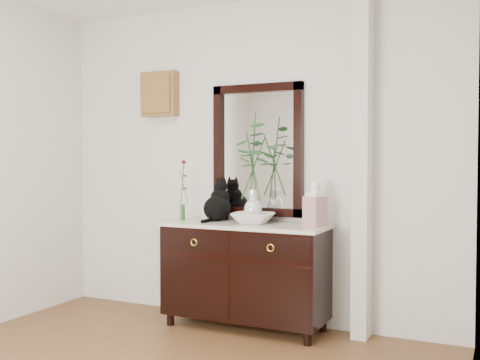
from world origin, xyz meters
The scene contains 10 objects.
wall_back centered at (0.00, 1.98, 1.35)m, with size 3.60×0.04×2.70m, color silver.
pilaster centered at (1.00, 1.90, 1.35)m, with size 0.12×0.20×2.70m, color silver.
sideboard centered at (0.10, 1.73, 0.47)m, with size 1.33×0.52×0.82m.
wall_mirror centered at (0.10, 1.97, 1.44)m, with size 0.80×0.06×1.10m.
key_cabinet centered at (-0.85, 1.94, 1.95)m, with size 0.35×0.10×0.40m, color brown.
cat centered at (-0.19, 1.80, 1.02)m, with size 0.24×0.30×0.35m, color black, non-canonical shape.
lotus_bowl centered at (0.16, 1.74, 0.89)m, with size 0.34×0.34×0.08m, color silver.
vase_branches centered at (0.16, 1.74, 1.31)m, with size 0.42×0.42×0.87m, color silver, non-canonical shape.
bud_vase_rose centered at (-0.47, 1.70, 1.11)m, with size 0.06×0.06×0.52m, color #2A692A, non-canonical shape.
ginger_jar centered at (0.67, 1.76, 1.03)m, with size 0.13×0.13×0.36m, color silver, non-canonical shape.
Camera 1 is at (1.98, -2.34, 1.35)m, focal length 42.00 mm.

